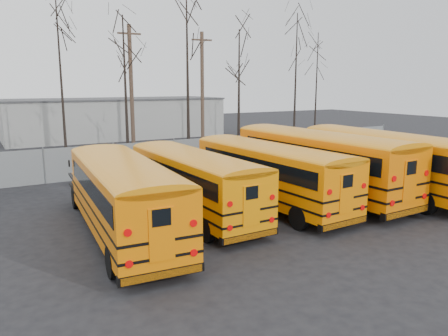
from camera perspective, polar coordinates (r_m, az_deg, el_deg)
ground at (r=18.93m, az=8.40°, el=-6.35°), size 120.00×120.00×0.00m
fence at (r=28.82m, az=-6.52°, el=1.68°), size 40.00×0.04×2.00m
distant_building at (r=48.12m, az=-14.01°, el=6.30°), size 22.00×8.00×4.00m
bus_a at (r=16.36m, az=-13.20°, el=-2.91°), size 3.27×10.83×2.99m
bus_b at (r=18.65m, az=-4.24°, el=-1.25°), size 2.48×10.18×2.84m
bus_c at (r=20.12m, az=5.70°, el=-0.14°), size 2.92×10.74×2.98m
bus_d at (r=22.23m, az=11.93°, el=1.30°), size 3.14×12.07×3.35m
bus_e at (r=23.84m, az=19.98°, el=1.39°), size 3.26×11.78×3.26m
utility_pole_left at (r=34.36m, az=-12.00°, el=9.86°), size 1.77×0.31×9.93m
utility_pole_right at (r=37.51m, az=-2.85°, el=10.08°), size 1.75×0.40×9.84m
tree_3 at (r=29.26m, az=-20.46°, el=10.07°), size 0.26×0.26×11.00m
tree_4 at (r=31.03m, az=-12.73°, el=9.66°), size 0.26×0.26×10.11m
tree_5 at (r=31.19m, az=-4.77°, el=11.19°), size 0.26×0.26×11.52m
tree_6 at (r=33.42m, az=1.96°, el=9.50°), size 0.26×0.26×9.55m
tree_7 at (r=39.92m, az=9.32°, el=11.08°), size 0.26×0.26×11.63m
tree_8 at (r=42.95m, az=11.95°, el=10.09°), size 0.26×0.26×10.31m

